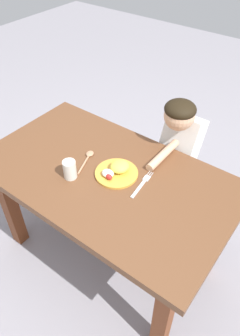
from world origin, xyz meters
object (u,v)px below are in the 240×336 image
Objects in this scene: drinking_cup at (70,169)px; person at (178,165)px; plate at (117,171)px; spoon at (87,158)px; fork at (142,184)px.

drinking_cup is 0.10× the size of person.
plate is 0.19m from spoon.
person is (-0.02, 0.43, -0.19)m from fork.
plate is 1.06× the size of fork.
plate is 0.22m from drinking_cup.
plate is at bearing 42.46° from drinking_cup.
fork is at bearing 93.30° from person.
spoon reaches higher than fork.
person reaches higher than spoon.
person is at bearing 75.19° from plate.
spoon is at bearing 85.44° from fork.
fork is 0.33m from spoon.
person is at bearing -3.18° from fork.
drinking_cup is (0.02, -0.15, 0.04)m from spoon.
drinking_cup is at bearing 64.55° from person.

